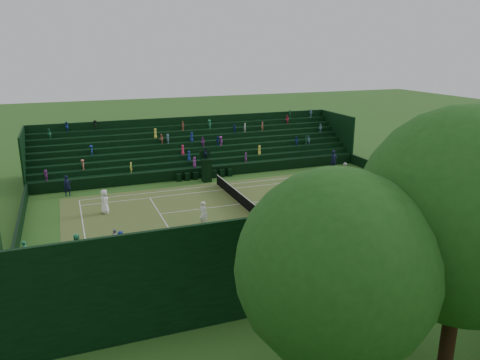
{
  "coord_description": "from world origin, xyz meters",
  "views": [
    {
      "loc": [
        32.77,
        -12.45,
        12.09
      ],
      "look_at": [
        0.0,
        0.0,
        2.0
      ],
      "focal_mm": 35.0,
      "sensor_mm": 36.0,
      "label": 1
    }
  ],
  "objects_px": {
    "player_near_east": "(204,214)",
    "player_far_west": "(345,172)",
    "umpire_chair": "(206,167)",
    "player_near_west": "(105,202)",
    "tennis_net": "(240,198)",
    "player_far_east": "(279,199)"
  },
  "relations": [
    {
      "from": "tennis_net",
      "to": "player_far_east",
      "type": "relative_size",
      "value": 6.3
    },
    {
      "from": "tennis_net",
      "to": "player_far_east",
      "type": "xyz_separation_m",
      "value": [
        2.36,
        2.24,
        0.4
      ]
    },
    {
      "from": "player_far_west",
      "to": "player_far_east",
      "type": "distance_m",
      "value": 10.52
    },
    {
      "from": "player_far_west",
      "to": "player_far_east",
      "type": "relative_size",
      "value": 0.93
    },
    {
      "from": "player_near_west",
      "to": "player_far_east",
      "type": "relative_size",
      "value": 1.0
    },
    {
      "from": "player_near_east",
      "to": "player_far_east",
      "type": "xyz_separation_m",
      "value": [
        -1.27,
        6.31,
        -0.01
      ]
    },
    {
      "from": "umpire_chair",
      "to": "player_far_west",
      "type": "relative_size",
      "value": 1.85
    },
    {
      "from": "umpire_chair",
      "to": "player_near_west",
      "type": "bearing_deg",
      "value": -59.88
    },
    {
      "from": "tennis_net",
      "to": "player_near_east",
      "type": "relative_size",
      "value": 6.22
    },
    {
      "from": "tennis_net",
      "to": "player_near_west",
      "type": "height_order",
      "value": "player_near_west"
    },
    {
      "from": "player_near_east",
      "to": "player_far_east",
      "type": "bearing_deg",
      "value": -112.54
    },
    {
      "from": "player_near_east",
      "to": "player_far_west",
      "type": "bearing_deg",
      "value": -101.47
    },
    {
      "from": "tennis_net",
      "to": "player_far_west",
      "type": "height_order",
      "value": "player_far_west"
    },
    {
      "from": "player_near_east",
      "to": "player_far_west",
      "type": "xyz_separation_m",
      "value": [
        -6.4,
        15.49,
        -0.08
      ]
    },
    {
      "from": "tennis_net",
      "to": "player_far_west",
      "type": "bearing_deg",
      "value": 103.65
    },
    {
      "from": "umpire_chair",
      "to": "player_far_east",
      "type": "relative_size",
      "value": 1.72
    },
    {
      "from": "umpire_chair",
      "to": "player_near_east",
      "type": "height_order",
      "value": "umpire_chair"
    },
    {
      "from": "umpire_chair",
      "to": "player_far_east",
      "type": "bearing_deg",
      "value": 16.44
    },
    {
      "from": "umpire_chair",
      "to": "player_near_west",
      "type": "xyz_separation_m",
      "value": [
        5.56,
        -9.58,
        -0.44
      ]
    },
    {
      "from": "player_near_east",
      "to": "player_far_east",
      "type": "height_order",
      "value": "player_near_east"
    },
    {
      "from": "player_far_west",
      "to": "player_near_west",
      "type": "bearing_deg",
      "value": -89.32
    },
    {
      "from": "umpire_chair",
      "to": "player_far_west",
      "type": "xyz_separation_m",
      "value": [
        4.44,
        12.01,
        -0.5
      ]
    }
  ]
}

